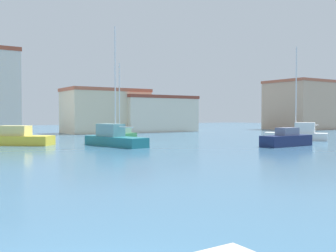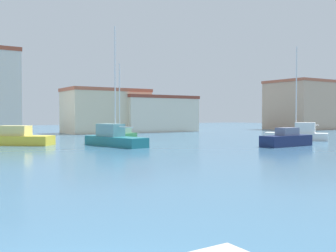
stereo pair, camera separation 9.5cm
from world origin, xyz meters
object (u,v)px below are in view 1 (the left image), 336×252
(motorboat_yellow_outer_mooring, at_px, (10,138))
(sailboat_white_far_right, at_px, (298,134))
(sailboat_teal_behind_lamppost, at_px, (114,138))
(motorboat_navy_inner_mooring, at_px, (286,139))
(sailboat_green_mid_harbor, at_px, (120,135))

(motorboat_yellow_outer_mooring, distance_m, sailboat_white_far_right, 30.26)
(sailboat_teal_behind_lamppost, height_order, motorboat_navy_inner_mooring, sailboat_teal_behind_lamppost)
(motorboat_navy_inner_mooring, height_order, sailboat_white_far_right, sailboat_white_far_right)
(sailboat_teal_behind_lamppost, xyz_separation_m, sailboat_green_mid_harbor, (3.54, 6.02, -0.15))
(sailboat_teal_behind_lamppost, bearing_deg, sailboat_green_mid_harbor, 59.52)
(motorboat_navy_inner_mooring, distance_m, motorboat_yellow_outer_mooring, 25.61)
(sailboat_teal_behind_lamppost, relative_size, motorboat_navy_inner_mooring, 2.02)
(sailboat_teal_behind_lamppost, bearing_deg, motorboat_yellow_outer_mooring, 140.98)
(motorboat_navy_inner_mooring, relative_size, motorboat_yellow_outer_mooring, 0.68)
(sailboat_teal_behind_lamppost, bearing_deg, motorboat_navy_inner_mooring, -34.23)
(sailboat_green_mid_harbor, bearing_deg, sailboat_white_far_right, -30.11)
(sailboat_teal_behind_lamppost, distance_m, sailboat_white_far_right, 21.08)
(motorboat_navy_inner_mooring, xyz_separation_m, motorboat_yellow_outer_mooring, (-20.70, 15.09, 0.00))
(sailboat_white_far_right, bearing_deg, sailboat_green_mid_harbor, 149.89)
(motorboat_yellow_outer_mooring, xyz_separation_m, sailboat_white_far_right, (28.48, -10.23, 0.11))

